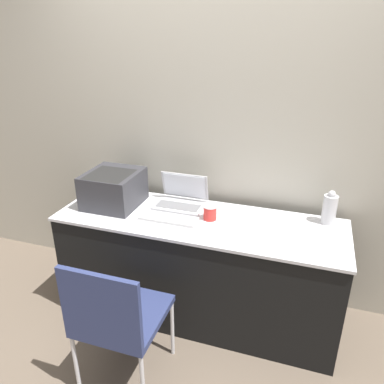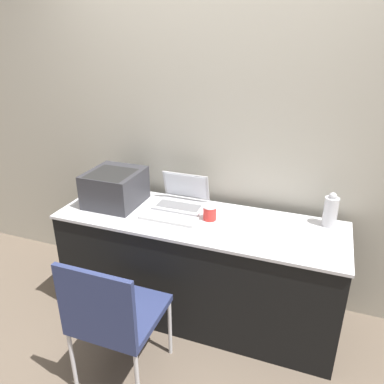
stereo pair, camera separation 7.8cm
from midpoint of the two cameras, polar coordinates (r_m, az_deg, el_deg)
The scene contains 9 objects.
ground_plane at distance 2.78m, azimuth -0.54°, elevation -21.46°, with size 14.00×14.00×0.00m, color #6B5B4C.
wall_back at distance 2.74m, azimuth 4.84°, elevation 9.41°, with size 8.00×0.05×2.60m.
table at distance 2.75m, azimuth 1.74°, elevation -11.41°, with size 1.96×0.63×0.78m.
printer at distance 2.77m, azimuth -10.90°, elevation 0.84°, with size 0.37×0.39×0.25m.
laptop_left at distance 2.72m, azimuth -0.75°, elevation -1.01°, with size 0.35×0.27×0.22m.
external_keyboard at distance 2.53m, azimuth -2.76°, elevation -4.03°, with size 0.40×0.13×0.02m.
coffee_cup at distance 2.52m, azimuth 3.62°, elevation -3.16°, with size 0.09×0.09×0.10m.
metal_pitcher at distance 2.59m, azimuth 21.18°, elevation -2.67°, with size 0.09×0.09×0.23m.
chair at distance 2.22m, azimuth -10.98°, elevation -17.68°, with size 0.45×0.47×0.88m.
Camera 2 is at (0.74, -1.82, 1.96)m, focal length 35.00 mm.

